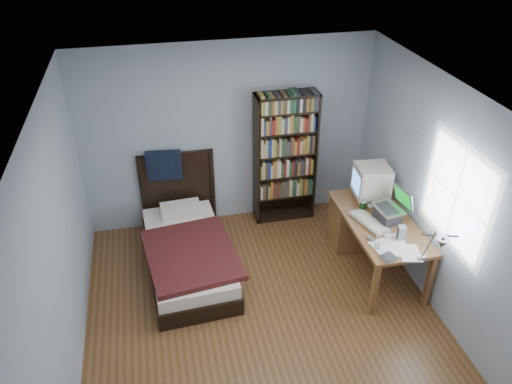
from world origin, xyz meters
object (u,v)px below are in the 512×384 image
(laptop, at_px, (389,212))
(keyboard, at_px, (369,222))
(speaker, at_px, (402,233))
(desk_lamp, at_px, (439,244))
(bed, at_px, (187,248))
(soda_can, at_px, (363,206))
(desk, at_px, (363,223))
(bookshelf, at_px, (285,158))
(crt_monitor, at_px, (371,181))

(laptop, xyz_separation_m, keyboard, (-0.24, -0.01, -0.10))
(laptop, relative_size, speaker, 2.55)
(desk_lamp, relative_size, bed, 0.32)
(laptop, relative_size, soda_can, 3.56)
(desk, xyz_separation_m, laptop, (0.09, -0.42, 0.43))
(desk_lamp, relative_size, keyboard, 1.25)
(laptop, bearing_deg, desk_lamp, -94.95)
(desk_lamp, bearing_deg, bookshelf, 107.02)
(desk, distance_m, keyboard, 0.57)
(desk, bearing_deg, soda_can, -126.42)
(speaker, relative_size, bed, 0.08)
(desk_lamp, bearing_deg, desk, 89.84)
(keyboard, bearing_deg, desk_lamp, -98.68)
(crt_monitor, xyz_separation_m, speaker, (0.02, -0.83, -0.18))
(desk, relative_size, keyboard, 2.89)
(desk, xyz_separation_m, desk_lamp, (-0.00, -1.54, 0.84))
(desk, distance_m, soda_can, 0.43)
(crt_monitor, xyz_separation_m, desk_lamp, (-0.05, -1.59, 0.25))
(laptop, xyz_separation_m, desk_lamp, (-0.10, -1.12, 0.40))
(desk_lamp, distance_m, bed, 2.97)
(crt_monitor, relative_size, desk_lamp, 0.73)
(desk_lamp, bearing_deg, keyboard, 97.32)
(laptop, bearing_deg, bookshelf, 121.81)
(crt_monitor, height_order, bookshelf, bookshelf)
(desk_lamp, xyz_separation_m, keyboard, (-0.14, 1.11, -0.50))
(speaker, bearing_deg, bookshelf, 131.81)
(laptop, relative_size, bookshelf, 0.23)
(desk, bearing_deg, laptop, -77.68)
(desk_lamp, bearing_deg, crt_monitor, 88.07)
(desk, relative_size, desk_lamp, 2.31)
(desk_lamp, xyz_separation_m, speaker, (0.08, 0.76, -0.44))
(laptop, bearing_deg, speaker, -93.33)
(keyboard, bearing_deg, crt_monitor, 51.85)
(crt_monitor, relative_size, speaker, 2.85)
(speaker, xyz_separation_m, soda_can, (-0.19, 0.62, -0.02))
(laptop, height_order, bed, bed)
(keyboard, height_order, speaker, speaker)
(desk_lamp, distance_m, speaker, 0.88)
(desk, relative_size, bookshelf, 0.81)
(desk_lamp, height_order, bookshelf, bookshelf)
(bookshelf, bearing_deg, bed, -151.22)
(desk, relative_size, bed, 0.73)
(bookshelf, bearing_deg, crt_monitor, -48.26)
(keyboard, xyz_separation_m, bed, (-2.07, 0.61, -0.49))
(desk_lamp, distance_m, bookshelf, 2.64)
(keyboard, height_order, bed, bed)
(laptop, distance_m, bookshelf, 1.64)
(keyboard, bearing_deg, soda_can, 68.28)
(desk, height_order, keyboard, keyboard)
(laptop, distance_m, speaker, 0.36)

